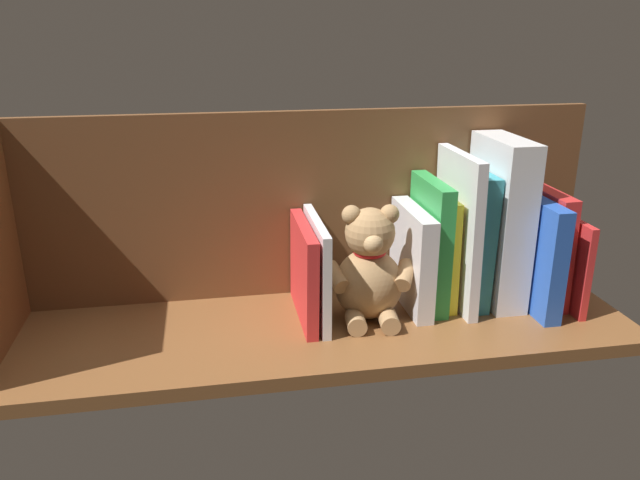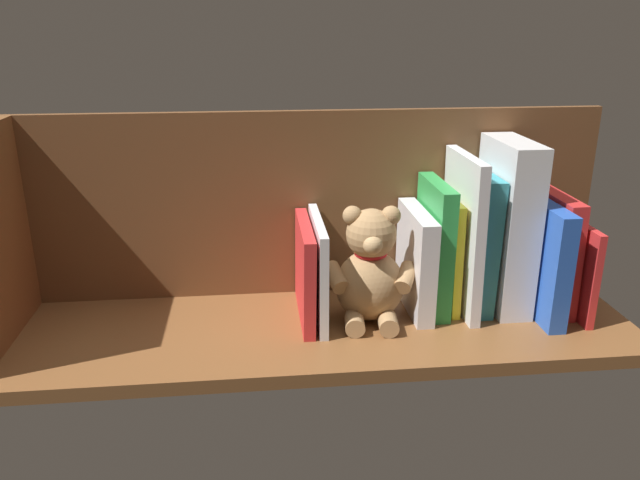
{
  "view_description": "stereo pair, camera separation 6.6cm",
  "coord_description": "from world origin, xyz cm",
  "views": [
    {
      "loc": [
        16.57,
        91.16,
        47.29
      ],
      "look_at": [
        0.0,
        0.0,
        14.49
      ],
      "focal_mm": 35.05,
      "sensor_mm": 36.0,
      "label": 1
    },
    {
      "loc": [
        10.01,
        92.11,
        47.29
      ],
      "look_at": [
        0.0,
        0.0,
        14.49
      ],
      "focal_mm": 35.05,
      "sensor_mm": 36.0,
      "label": 2
    }
  ],
  "objects": [
    {
      "name": "book_7",
      "position": [
        -16.77,
        -4.04,
        8.75
      ],
      "size": [
        2.94,
        16.7,
        17.49
      ],
      "primitive_type": "cube",
      "color": "silver",
      "rests_on": "ground_plane"
    },
    {
      "name": "book_2",
      "position": [
        -37.03,
        -2.01,
        9.66
      ],
      "size": [
        2.98,
        20.76,
        19.31
      ],
      "primitive_type": "cube",
      "color": "blue",
      "rests_on": "ground_plane"
    },
    {
      "name": "book_6",
      "position": [
        -20.01,
        -4.73,
        11.05
      ],
      "size": [
        2.6,
        15.32,
        22.09
      ],
      "primitive_type": "cube",
      "color": "green",
      "rests_on": "ground_plane"
    },
    {
      "name": "book_5",
      "position": [
        -22.48,
        -5.39,
        9.7
      ],
      "size": [
        1.72,
        13.99,
        19.41
      ],
      "primitive_type": "cube",
      "rotation": [
        0.0,
        0.02,
        0.0
      ],
      "color": "yellow",
      "rests_on": "ground_plane"
    },
    {
      "name": "shelf_back_panel",
      "position": [
        0.0,
        -13.54,
        16.44
      ],
      "size": [
        102.56,
        1.5,
        32.87
      ],
      "primitive_type": "cube",
      "color": "brown",
      "rests_on": "ground_plane"
    },
    {
      "name": "book_9",
      "position": [
        2.17,
        -3.02,
        8.07
      ],
      "size": [
        2.09,
        18.75,
        16.16
      ],
      "primitive_type": "cube",
      "rotation": [
        0.0,
        -0.01,
        0.0
      ],
      "color": "red",
      "rests_on": "ground_plane"
    },
    {
      "name": "book_4",
      "position": [
        -24.52,
        -3.77,
        13.38
      ],
      "size": [
        2.22,
        17.24,
        26.79
      ],
      "primitive_type": "cube",
      "rotation": [
        0.0,
        0.02,
        0.0
      ],
      "color": "silver",
      "rests_on": "ground_plane"
    },
    {
      "name": "ground_plane",
      "position": [
        0.0,
        0.0,
        -1.1
      ],
      "size": [
        102.56,
        31.58,
        2.2
      ],
      "primitive_type": "cube",
      "color": "brown"
    },
    {
      "name": "book_3",
      "position": [
        -27.41,
        -4.98,
        11.73
      ],
      "size": [
        3.53,
        14.81,
        23.51
      ],
      "primitive_type": "cube",
      "rotation": [
        0.0,
        -0.02,
        0.0
      ],
      "color": "teal",
      "rests_on": "ground_plane"
    },
    {
      "name": "teddy_bear",
      "position": [
        -8.31,
        -0.56,
        8.61
      ],
      "size": [
        15.78,
        13.3,
        19.55
      ],
      "rotation": [
        0.0,
        0.0,
        -0.11
      ],
      "color": "tan",
      "rests_on": "ground_plane"
    },
    {
      "name": "book_8",
      "position": [
        0.06,
        -2.98,
        8.44
      ],
      "size": [
        1.4,
        18.81,
        16.88
      ],
      "primitive_type": "cube",
      "color": "silver",
      "rests_on": "ground_plane"
    },
    {
      "name": "dictionary_thick_white",
      "position": [
        -32.25,
        -4.34,
        14.42
      ],
      "size": [
        5.64,
        15.9,
        28.85
      ],
      "primitive_type": "cube",
      "color": "silver",
      "rests_on": "ground_plane"
    },
    {
      "name": "book_1",
      "position": [
        -40.41,
        -3.87,
        9.96
      ],
      "size": [
        3.22,
        17.04,
        19.98
      ],
      "primitive_type": "cube",
      "rotation": [
        0.0,
        0.02,
        0.0
      ],
      "color": "red",
      "rests_on": "ground_plane"
    },
    {
      "name": "book_0",
      "position": [
        -42.94,
        -2.47,
        8.01
      ],
      "size": [
        1.25,
        19.84,
        16.02
      ],
      "primitive_type": "cube",
      "color": "red",
      "rests_on": "ground_plane"
    }
  ]
}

